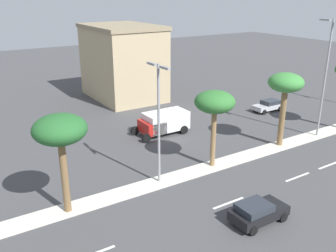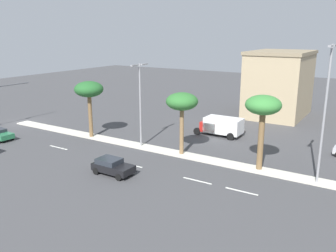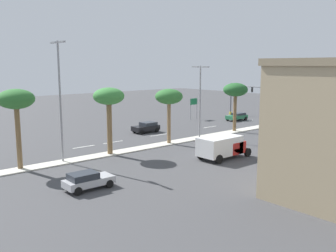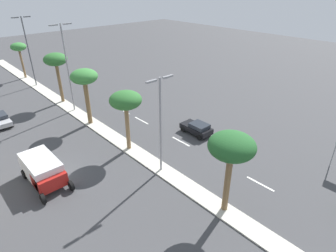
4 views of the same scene
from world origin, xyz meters
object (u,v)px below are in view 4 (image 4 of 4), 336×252
object	(u,v)px
street_lamp_right	(28,47)
palm_tree_inboard	(232,148)
palm_tree_near	(19,48)
sedan_black_center	(197,128)
street_lamp_far	(160,119)
palm_tree_trailing	(84,79)
street_lamp_outboard	(67,63)
palm_tree_leading	(126,101)
palm_tree_right	(56,61)
sedan_silver_near	(1,119)
box_truck	(44,170)

from	to	relation	value
street_lamp_right	palm_tree_inboard	bearing A→B (deg)	-89.89
palm_tree_near	street_lamp_right	bearing A→B (deg)	-91.09
street_lamp_right	sedan_black_center	xyz separation A→B (m)	(7.90, -30.98, -5.92)
street_lamp_far	street_lamp_right	xyz separation A→B (m)	(0.18, 33.60, 1.06)
palm_tree_trailing	palm_tree_near	size ratio (longest dim) A/B	1.10
palm_tree_inboard	street_lamp_outboard	distance (m)	26.59
palm_tree_inboard	palm_tree_trailing	world-z (taller)	palm_tree_trailing
palm_tree_inboard	street_lamp_far	bearing A→B (deg)	91.98
palm_tree_leading	palm_tree_right	xyz separation A→B (m)	(0.44, 17.89, 0.68)
palm_tree_leading	palm_tree_near	world-z (taller)	palm_tree_leading
palm_tree_near	sedan_silver_near	distance (m)	20.79
street_lamp_outboard	street_lamp_right	world-z (taller)	street_lamp_outboard
palm_tree_trailing	sedan_silver_near	bearing A→B (deg)	138.94
palm_tree_trailing	street_lamp_far	xyz separation A→B (m)	(0.07, -13.83, -0.43)
palm_tree_leading	box_truck	distance (m)	10.04
street_lamp_far	street_lamp_right	world-z (taller)	street_lamp_right
palm_tree_inboard	palm_tree_leading	size ratio (longest dim) A/B	1.05
box_truck	palm_tree_near	bearing A→B (deg)	74.49
palm_tree_inboard	street_lamp_outboard	xyz separation A→B (m)	(0.04, 26.57, 0.95)
street_lamp_far	sedan_silver_near	bearing A→B (deg)	112.07
palm_tree_inboard	street_lamp_right	distance (m)	41.09
palm_tree_leading	sedan_silver_near	size ratio (longest dim) A/B	1.70
street_lamp_far	sedan_black_center	bearing A→B (deg)	17.92
palm_tree_trailing	palm_tree_near	distance (m)	25.59
street_lamp_far	street_lamp_outboard	world-z (taller)	street_lamp_outboard
sedan_black_center	box_truck	xyz separation A→B (m)	(-17.10, 3.26, 0.51)
sedan_silver_near	box_truck	world-z (taller)	box_truck
palm_tree_trailing	box_truck	distance (m)	12.89
street_lamp_right	sedan_black_center	bearing A→B (deg)	-75.69
box_truck	street_lamp_far	bearing A→B (deg)	-33.09
sedan_silver_near	box_truck	size ratio (longest dim) A/B	0.67
street_lamp_right	palm_tree_right	bearing A→B (deg)	-88.55
street_lamp_outboard	palm_tree_inboard	bearing A→B (deg)	-90.08
sedan_silver_near	palm_tree_trailing	bearing A→B (deg)	-41.06
palm_tree_leading	street_lamp_far	world-z (taller)	street_lamp_far
palm_tree_near	street_lamp_right	world-z (taller)	street_lamp_right
sedan_black_center	palm_tree_trailing	bearing A→B (deg)	126.03
street_lamp_far	sedan_black_center	xyz separation A→B (m)	(8.09, 2.62, -4.85)
street_lamp_outboard	palm_tree_near	bearing A→B (deg)	90.01
palm_tree_leading	palm_tree_trailing	bearing A→B (deg)	90.48
palm_tree_inboard	palm_tree_leading	distance (m)	12.84
palm_tree_inboard	sedan_black_center	distance (m)	13.77
palm_tree_leading	sedan_silver_near	distance (m)	18.78
sedan_black_center	sedan_silver_near	bearing A→B (deg)	131.84
palm_tree_leading	sedan_black_center	bearing A→B (deg)	-18.70
palm_tree_trailing	street_lamp_right	xyz separation A→B (m)	(0.25, 19.77, 0.63)
palm_tree_trailing	street_lamp_right	world-z (taller)	street_lamp_right
palm_tree_inboard	box_truck	xyz separation A→B (m)	(-9.28, 13.36, -4.62)
palm_tree_near	sedan_silver_near	size ratio (longest dim) A/B	1.67
street_lamp_far	street_lamp_right	distance (m)	33.61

